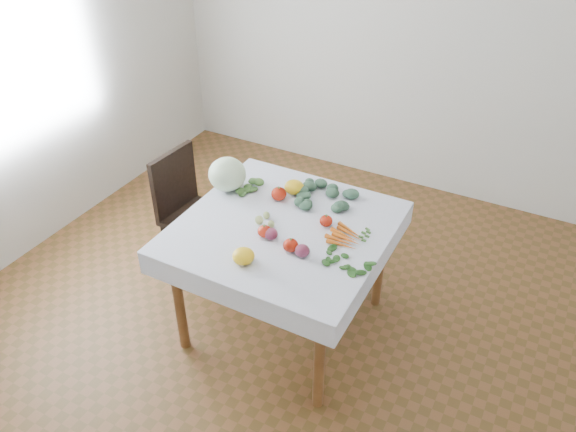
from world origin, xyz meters
name	(u,v)px	position (x,y,z in m)	size (l,w,h in m)	color
ground	(284,323)	(0.00, 0.00, 0.00)	(4.00, 4.00, 0.00)	brown
back_wall	(410,23)	(0.00, 2.00, 1.35)	(4.00, 0.04, 2.70)	silver
left_wall	(3,61)	(-2.00, 0.00, 1.35)	(0.04, 4.00, 2.70)	silver
table	(284,240)	(0.00, 0.00, 0.65)	(1.00, 1.00, 0.75)	brown
tablecloth	(284,226)	(0.00, 0.00, 0.75)	(1.12, 1.12, 0.01)	white
chair	(187,205)	(-0.85, 0.22, 0.49)	(0.42, 0.42, 0.86)	black
cabbage	(227,174)	(-0.48, 0.18, 0.86)	(0.23, 0.23, 0.20)	silver
tomato_a	(279,194)	(-0.15, 0.22, 0.80)	(0.09, 0.09, 0.08)	#B11E0B
tomato_b	(326,221)	(0.20, 0.11, 0.79)	(0.07, 0.07, 0.06)	#B11E0B
tomato_c	(291,245)	(0.14, -0.18, 0.79)	(0.08, 0.08, 0.07)	#B11E0B
tomato_d	(264,231)	(-0.05, -0.13, 0.79)	(0.08, 0.08, 0.07)	#B11E0B
heirloom_back	(294,187)	(-0.10, 0.32, 0.80)	(0.12, 0.12, 0.08)	gold
heirloom_front	(243,256)	(-0.03, -0.37, 0.80)	(0.11, 0.11, 0.08)	gold
onion_a	(271,234)	(0.00, -0.13, 0.79)	(0.07, 0.07, 0.06)	#55182E
onion_b	(302,251)	(0.21, -0.19, 0.79)	(0.08, 0.08, 0.07)	#55182E
tomatillo_cluster	(268,220)	(-0.09, -0.02, 0.78)	(0.08, 0.11, 0.04)	tan
carrot_bunch	(346,237)	(0.35, 0.05, 0.77)	(0.17, 0.20, 0.03)	orange
kale_bunch	(323,197)	(0.09, 0.33, 0.78)	(0.32, 0.30, 0.04)	#3D6449
basil_bunch	(347,264)	(0.44, -0.14, 0.76)	(0.25, 0.20, 0.01)	#1E5219
dill_bunch	(239,185)	(-0.44, 0.23, 0.77)	(0.25, 0.19, 0.02)	#406E32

